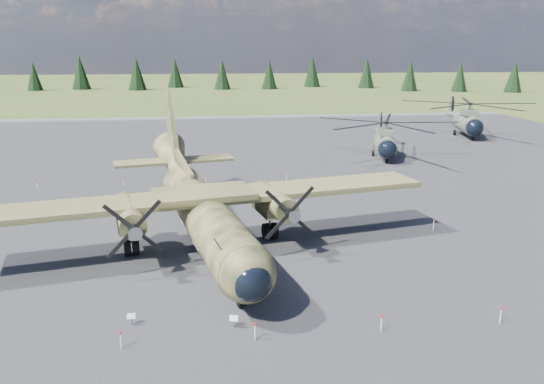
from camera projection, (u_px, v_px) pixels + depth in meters
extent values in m
plane|color=#5D642C|center=(208.00, 240.00, 37.08)|extent=(500.00, 500.00, 0.00)
cube|color=slate|center=(207.00, 201.00, 46.65)|extent=(120.00, 120.00, 0.04)
cylinder|color=#31361D|center=(206.00, 217.00, 34.28)|extent=(6.71, 19.14, 2.95)
sphere|color=#31361D|center=(247.00, 274.00, 25.64)|extent=(3.41, 3.41, 2.89)
sphere|color=black|center=(251.00, 280.00, 25.12)|extent=(2.51, 2.51, 2.12)
cube|color=black|center=(238.00, 247.00, 26.96)|extent=(2.40, 2.07, 0.58)
cone|color=#31361D|center=(175.00, 163.00, 45.32)|extent=(4.29, 7.66, 4.43)
cube|color=#A7AAAD|center=(203.00, 230.00, 35.55)|extent=(3.23, 6.58, 0.53)
cube|color=#354021|center=(204.00, 197.00, 34.44)|extent=(30.60, 9.67, 0.37)
cube|color=#31361D|center=(204.00, 194.00, 34.38)|extent=(6.95, 4.98, 0.37)
cylinder|color=#31361D|center=(130.00, 214.00, 32.82)|extent=(2.65, 5.68, 1.58)
cube|color=#31361D|center=(130.00, 220.00, 33.77)|extent=(2.27, 3.82, 0.84)
cone|color=gray|center=(135.00, 231.00, 29.70)|extent=(0.97, 1.09, 0.80)
cylinder|color=black|center=(132.00, 247.00, 34.24)|extent=(1.14, 1.32, 1.16)
cylinder|color=#31361D|center=(274.00, 200.00, 35.78)|extent=(2.65, 5.68, 1.58)
cube|color=#31361D|center=(270.00, 207.00, 36.73)|extent=(2.27, 3.82, 0.84)
cone|color=gray|center=(292.00, 215.00, 32.66)|extent=(0.97, 1.09, 0.80)
cylinder|color=black|center=(270.00, 231.00, 37.20)|extent=(1.14, 1.32, 1.16)
cube|color=#31361D|center=(183.00, 165.00, 41.50)|extent=(1.89, 7.84, 1.77)
cube|color=#354021|center=(174.00, 161.00, 45.78)|extent=(10.36, 4.31, 0.23)
cylinder|color=gray|center=(240.00, 284.00, 27.07)|extent=(0.17, 0.17, 0.95)
cylinder|color=black|center=(241.00, 297.00, 27.27)|extent=(0.56, 1.04, 0.98)
cylinder|color=slate|center=(385.00, 144.00, 64.20)|extent=(3.94, 7.18, 2.37)
sphere|color=black|center=(388.00, 150.00, 60.95)|extent=(2.64, 2.64, 2.18)
sphere|color=slate|center=(383.00, 139.00, 67.47)|extent=(2.64, 2.64, 2.18)
cube|color=slate|center=(386.00, 132.00, 63.44)|extent=(2.29, 3.33, 0.71)
cylinder|color=gray|center=(386.00, 126.00, 63.26)|extent=(0.41, 0.41, 0.95)
cylinder|color=slate|center=(381.00, 132.00, 70.79)|extent=(2.71, 8.04, 1.35)
cube|color=slate|center=(379.00, 120.00, 73.88)|extent=(0.52, 1.34, 2.27)
cylinder|color=black|center=(381.00, 120.00, 73.84)|extent=(0.65, 2.40, 2.46)
cylinder|color=black|center=(386.00, 160.00, 61.84)|extent=(0.41, 0.69, 0.64)
cylinder|color=black|center=(373.00, 153.00, 65.80)|extent=(0.46, 0.80, 0.76)
cylinder|color=gray|center=(373.00, 149.00, 65.67)|extent=(0.16, 0.16, 1.37)
cylinder|color=black|center=(394.00, 154.00, 65.51)|extent=(0.46, 0.80, 0.76)
cylinder|color=gray|center=(394.00, 150.00, 65.38)|extent=(0.16, 0.16, 1.37)
cylinder|color=slate|center=(467.00, 124.00, 79.66)|extent=(4.30, 8.15, 2.69)
sphere|color=black|center=(475.00, 128.00, 75.95)|extent=(2.95, 2.95, 2.48)
sphere|color=slate|center=(461.00, 120.00, 83.38)|extent=(2.95, 2.95, 2.48)
cube|color=slate|center=(469.00, 113.00, 78.80)|extent=(2.53, 3.76, 0.81)
cylinder|color=gray|center=(470.00, 107.00, 78.58)|extent=(0.46, 0.46, 1.08)
cylinder|color=slate|center=(455.00, 115.00, 87.16)|extent=(2.87, 9.17, 1.54)
cube|color=slate|center=(450.00, 104.00, 90.69)|extent=(0.56, 1.52, 2.58)
cylinder|color=black|center=(452.00, 104.00, 90.65)|extent=(0.67, 2.75, 2.80)
cylinder|color=black|center=(472.00, 137.00, 76.97)|extent=(0.45, 0.78, 0.73)
cylinder|color=black|center=(455.00, 133.00, 81.44)|extent=(0.50, 0.91, 0.86)
cylinder|color=gray|center=(455.00, 129.00, 81.29)|extent=(0.18, 0.18, 1.56)
cylinder|color=black|center=(474.00, 133.00, 81.18)|extent=(0.50, 0.91, 0.86)
cylinder|color=gray|center=(474.00, 129.00, 81.04)|extent=(0.18, 0.18, 1.56)
cube|color=gray|center=(132.00, 320.00, 25.66)|extent=(0.07, 0.07, 0.50)
cube|color=white|center=(131.00, 316.00, 25.56)|extent=(0.40, 0.18, 0.28)
cube|color=gray|center=(234.00, 322.00, 25.44)|extent=(0.09, 0.09, 0.51)
cube|color=white|center=(234.00, 318.00, 25.33)|extent=(0.44, 0.27, 0.29)
cylinder|color=white|center=(121.00, 341.00, 23.57)|extent=(0.07, 0.07, 0.80)
cylinder|color=red|center=(120.00, 333.00, 23.46)|extent=(0.12, 0.12, 0.10)
cylinder|color=white|center=(255.00, 332.00, 24.30)|extent=(0.07, 0.07, 0.80)
cylinder|color=red|center=(255.00, 324.00, 24.19)|extent=(0.12, 0.12, 0.10)
cylinder|color=white|center=(381.00, 324.00, 25.02)|extent=(0.07, 0.07, 0.80)
cylinder|color=red|center=(382.00, 316.00, 24.92)|extent=(0.12, 0.12, 0.10)
cylinder|color=white|center=(501.00, 316.00, 25.75)|extent=(0.07, 0.07, 0.80)
cylinder|color=red|center=(501.00, 309.00, 25.65)|extent=(0.12, 0.12, 0.10)
cylinder|color=white|center=(37.00, 185.00, 50.35)|extent=(0.07, 0.07, 0.80)
cylinder|color=red|center=(37.00, 181.00, 50.24)|extent=(0.12, 0.12, 0.10)
cylinder|color=white|center=(123.00, 183.00, 51.32)|extent=(0.07, 0.07, 0.80)
cylinder|color=red|center=(123.00, 178.00, 51.21)|extent=(0.12, 0.12, 0.10)
cylinder|color=white|center=(207.00, 180.00, 52.29)|extent=(0.07, 0.07, 0.80)
cylinder|color=red|center=(206.00, 176.00, 52.19)|extent=(0.12, 0.12, 0.10)
cylinder|color=white|center=(287.00, 178.00, 53.26)|extent=(0.07, 0.07, 0.80)
cylinder|color=red|center=(287.00, 174.00, 53.16)|extent=(0.12, 0.12, 0.10)
cylinder|color=white|center=(364.00, 175.00, 54.23)|extent=(0.07, 0.07, 0.80)
cylinder|color=red|center=(364.00, 171.00, 54.13)|extent=(0.12, 0.12, 0.10)
cylinder|color=white|center=(434.00, 225.00, 38.98)|extent=(0.07, 0.07, 0.80)
cylinder|color=red|center=(434.00, 220.00, 38.88)|extent=(0.12, 0.12, 0.10)
cone|color=black|center=(514.00, 76.00, 159.95)|extent=(5.28, 5.28, 9.44)
cone|color=black|center=(460.00, 77.00, 162.87)|extent=(5.03, 5.03, 8.99)
cone|color=black|center=(410.00, 75.00, 165.27)|extent=(5.43, 5.43, 9.69)
cone|color=black|center=(367.00, 73.00, 177.69)|extent=(5.62, 5.62, 10.04)
cone|color=black|center=(312.00, 71.00, 183.11)|extent=(5.83, 5.83, 10.42)
cone|color=black|center=(269.00, 75.00, 172.90)|extent=(5.19, 5.19, 9.26)
cone|color=black|center=(222.00, 74.00, 171.38)|extent=(5.33, 5.33, 9.52)
cone|color=black|center=(175.00, 73.00, 180.08)|extent=(5.53, 5.53, 9.88)
cone|color=black|center=(137.00, 73.00, 168.31)|extent=(5.80, 5.80, 10.36)
cone|color=black|center=(80.00, 72.00, 171.44)|extent=(6.07, 6.07, 10.85)
cone|color=black|center=(34.00, 76.00, 167.04)|extent=(4.92, 4.92, 8.78)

